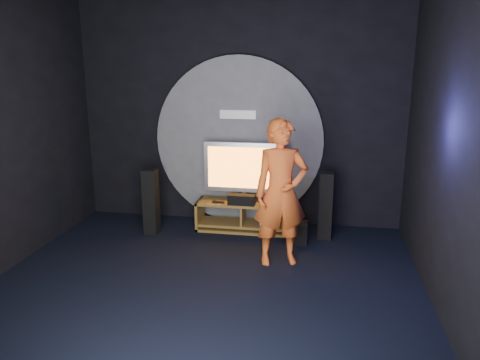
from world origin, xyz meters
name	(u,v)px	position (x,y,z in m)	size (l,w,h in m)	color
floor	(201,293)	(0.00, 0.00, 0.00)	(5.00, 5.00, 0.00)	black
back_wall	(239,112)	(0.00, 2.50, 1.75)	(5.00, 0.04, 3.50)	black
front_wall	(71,217)	(0.00, -2.50, 1.75)	(5.00, 0.04, 3.50)	black
right_wall	(456,146)	(2.50, 0.00, 1.75)	(0.04, 5.00, 3.50)	black
wall_disc_panel	(238,141)	(0.00, 2.44, 1.30)	(2.60, 0.11, 2.60)	#515156
media_console	(244,218)	(0.15, 2.05, 0.19)	(1.40, 0.45, 0.45)	brown
tv	(244,169)	(0.14, 2.12, 0.94)	(1.21, 0.22, 0.89)	silver
center_speaker	(242,200)	(0.14, 1.90, 0.53)	(0.40, 0.15, 0.15)	black
remote	(218,202)	(-0.22, 1.93, 0.46)	(0.18, 0.05, 0.02)	black
tower_speaker_left	(151,202)	(-1.18, 1.69, 0.49)	(0.20, 0.22, 0.98)	black
tower_speaker_right	(325,206)	(1.36, 1.94, 0.49)	(0.20, 0.22, 0.98)	black
subwoofer	(298,232)	(0.99, 1.69, 0.15)	(0.27, 0.27, 0.29)	black
player	(281,193)	(0.79, 0.98, 0.92)	(0.67, 0.44, 1.85)	#CB501B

